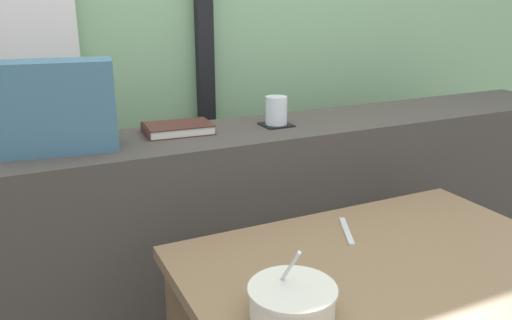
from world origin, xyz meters
The scene contains 8 objects.
dark_console_ledge centered at (0.00, 0.55, 0.44)m, with size 2.80×0.36×0.88m, color #423D38.
breakfast_table centered at (0.04, -0.09, 0.56)m, with size 1.01×0.64×0.68m.
coaster_square centered at (0.07, 0.55, 0.88)m, with size 0.10×0.10×0.01m, color black.
juice_glass centered at (0.07, 0.55, 0.93)m, with size 0.08×0.08×0.10m.
closed_book centered at (-0.27, 0.60, 0.90)m, with size 0.23×0.16×0.03m.
throw_pillow centered at (-0.64, 0.55, 1.01)m, with size 0.32×0.14×0.26m, color #426B84.
soup_bowl centered at (-0.29, -0.20, 0.71)m, with size 0.18×0.18×0.16m.
fork_utensil centered at (0.05, 0.08, 0.68)m, with size 0.02×0.17×0.01m, color silver.
Camera 1 is at (-0.75, -0.99, 1.31)m, focal length 36.22 mm.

